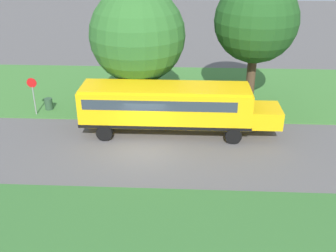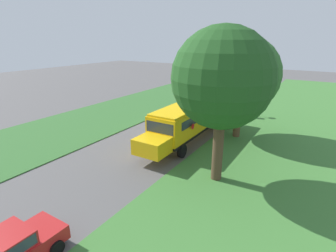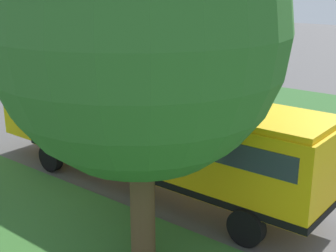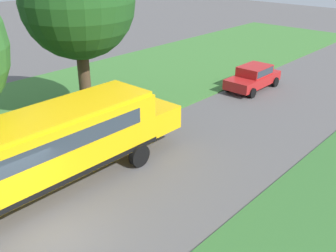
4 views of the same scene
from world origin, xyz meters
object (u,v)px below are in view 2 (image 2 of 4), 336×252
(school_bus, at_px, (191,117))
(trash_bin, at_px, (254,114))
(stop_sign, at_px, (248,101))
(oak_tree_beside_bus, at_px, (240,74))
(oak_tree_roadside_mid, at_px, (225,78))

(school_bus, height_order, trash_bin, school_bus)
(stop_sign, distance_m, trash_bin, 1.69)
(school_bus, distance_m, trash_bin, 9.55)
(oak_tree_beside_bus, bearing_deg, oak_tree_roadside_mid, 100.77)
(stop_sign, bearing_deg, trash_bin, 144.57)
(school_bus, bearing_deg, oak_tree_roadside_mid, 130.67)
(oak_tree_roadside_mid, distance_m, stop_sign, 15.85)
(oak_tree_roadside_mid, bearing_deg, stop_sign, -80.79)
(school_bus, relative_size, trash_bin, 13.80)
(school_bus, xyz_separation_m, oak_tree_beside_bus, (-3.26, -2.14, 3.67))
(oak_tree_roadside_mid, height_order, trash_bin, oak_tree_roadside_mid)
(school_bus, bearing_deg, oak_tree_beside_bus, -146.70)
(school_bus, height_order, oak_tree_beside_bus, oak_tree_beside_bus)
(school_bus, bearing_deg, stop_sign, -103.42)
(school_bus, xyz_separation_m, stop_sign, (-2.27, -9.52, -0.19))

